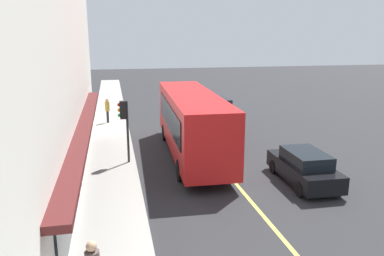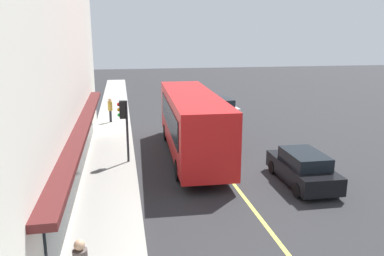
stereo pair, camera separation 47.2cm
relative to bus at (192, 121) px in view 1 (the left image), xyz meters
name	(u,v)px [view 1 (the left image)]	position (x,y,z in m)	size (l,w,h in m)	color
ground	(226,173)	(-2.97, -1.12, -1.99)	(120.00, 120.00, 0.00)	#28282B
sidewalk	(111,180)	(-2.97, 4.40, -1.91)	(80.00, 2.53, 0.15)	#9E9B93
lane_centre_stripe	(226,173)	(-2.97, -1.12, -1.98)	(36.00, 0.16, 0.01)	#D8D14C
bus	(192,121)	(0.00, 0.00, 0.00)	(11.21, 2.92, 3.50)	red
traffic_light	(124,117)	(-0.79, 3.65, 0.55)	(0.30, 0.52, 3.20)	#2D2D33
car_black	(304,167)	(-4.95, -4.14, -1.24)	(4.34, 1.93, 1.52)	black
car_white	(218,107)	(9.89, -4.31, -1.24)	(4.39, 2.05, 1.52)	white
pedestrian_waiting	(107,108)	(8.77, 4.59, -0.73)	(0.34, 0.34, 1.82)	black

